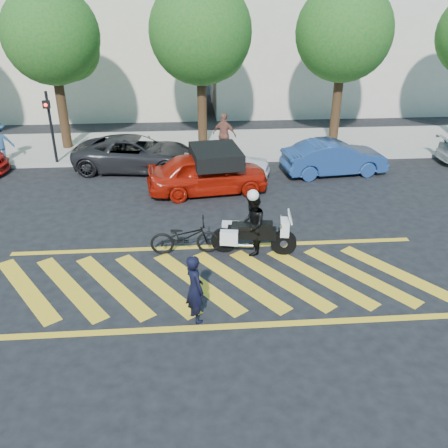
{
  "coord_description": "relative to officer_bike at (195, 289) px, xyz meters",
  "views": [
    {
      "loc": [
        -0.69,
        -10.58,
        6.96
      ],
      "look_at": [
        0.22,
        1.29,
        1.05
      ],
      "focal_mm": 38.0,
      "sensor_mm": 36.0,
      "label": 1
    }
  ],
  "objects": [
    {
      "name": "bicycle",
      "position": [
        -0.22,
        3.15,
        -0.32
      ],
      "size": [
        2.03,
        0.73,
        1.06
      ],
      "primitive_type": "imported",
      "rotation": [
        0.0,
        0.0,
        1.58
      ],
      "color": "black",
      "rests_on": "ground"
    },
    {
      "name": "building_left",
      "position": [
        -7.34,
        22.56,
        4.15
      ],
      "size": [
        16.0,
        8.0,
        10.0
      ],
      "primitive_type": "cube",
      "color": "beige",
      "rests_on": "ground"
    },
    {
      "name": "officer_bike",
      "position": [
        0.0,
        0.0,
        0.0
      ],
      "size": [
        0.64,
        0.74,
        1.71
      ],
      "primitive_type": "imported",
      "rotation": [
        0.0,
        0.0,
        2.03
      ],
      "color": "black",
      "rests_on": "ground"
    },
    {
      "name": "parked_right",
      "position": [
        5.96,
        9.36,
        -0.15
      ],
      "size": [
        4.42,
        1.96,
        1.41
      ],
      "primitive_type": "imported",
      "rotation": [
        0.0,
        0.0,
        1.68
      ],
      "color": "navy",
      "rests_on": "ground"
    },
    {
      "name": "signal_pole",
      "position": [
        -5.84,
        11.3,
        1.07
      ],
      "size": [
        0.28,
        0.43,
        3.2
      ],
      "color": "black",
      "rests_on": "ground"
    },
    {
      "name": "pedestrian_right",
      "position": [
        1.58,
        11.69,
        0.26
      ],
      "size": [
        1.22,
        0.97,
        1.93
      ],
      "primitive_type": "imported",
      "rotation": [
        0.0,
        0.0,
        2.63
      ],
      "color": "#935443",
      "rests_on": "sidewalk"
    },
    {
      "name": "sidewalk",
      "position": [
        0.66,
        13.56,
        -0.78
      ],
      "size": [
        60.0,
        5.0,
        0.15
      ],
      "primitive_type": "cube",
      "color": "#9E998E",
      "rests_on": "ground"
    },
    {
      "name": "building_right",
      "position": [
        9.66,
        22.56,
        4.65
      ],
      "size": [
        16.0,
        8.0,
        11.0
      ],
      "primitive_type": "cube",
      "color": "beige",
      "rests_on": "ground"
    },
    {
      "name": "police_motorcycle",
      "position": [
        1.72,
        3.02,
        -0.26
      ],
      "size": [
        2.48,
        0.93,
        1.1
      ],
      "rotation": [
        0.0,
        0.0,
        -0.16
      ],
      "color": "black",
      "rests_on": "ground"
    },
    {
      "name": "tree_center",
      "position": [
        0.79,
        13.62,
        4.24
      ],
      "size": [
        4.6,
        4.6,
        7.56
      ],
      "color": "black",
      "rests_on": "ground"
    },
    {
      "name": "parked_mid_left",
      "position": [
        -2.28,
        10.53,
        -0.14
      ],
      "size": [
        5.43,
        3.03,
        1.44
      ],
      "primitive_type": "imported",
      "rotation": [
        0.0,
        0.0,
        1.44
      ],
      "color": "black",
      "rests_on": "ground"
    },
    {
      "name": "crosswalk",
      "position": [
        0.62,
        1.56,
        -0.85
      ],
      "size": [
        12.33,
        4.0,
        0.01
      ],
      "color": "yellow",
      "rests_on": "ground"
    },
    {
      "name": "officer_moto",
      "position": [
        1.71,
        3.01,
        0.07
      ],
      "size": [
        0.83,
        1.0,
        1.84
      ],
      "primitive_type": "imported",
      "rotation": [
        0.0,
        0.0,
        -1.73
      ],
      "color": "black",
      "rests_on": "ground"
    },
    {
      "name": "tree_right",
      "position": [
        7.29,
        13.62,
        4.19
      ],
      "size": [
        4.4,
        4.4,
        7.41
      ],
      "color": "black",
      "rests_on": "ground"
    },
    {
      "name": "red_convertible",
      "position": [
        0.64,
        7.76,
        -0.08
      ],
      "size": [
        4.71,
        2.38,
        1.54
      ],
      "primitive_type": "imported",
      "rotation": [
        0.0,
        0.0,
        1.7
      ],
      "color": "#A61507",
      "rests_on": "ground"
    },
    {
      "name": "ground",
      "position": [
        0.66,
        1.56,
        -0.85
      ],
      "size": [
        90.0,
        90.0,
        0.0
      ],
      "primitive_type": "plane",
      "color": "black",
      "rests_on": "ground"
    },
    {
      "name": "parked_mid_right",
      "position": [
        1.47,
        9.36,
        -0.24
      ],
      "size": [
        3.74,
        1.88,
        1.22
      ],
      "primitive_type": "imported",
      "rotation": [
        0.0,
        0.0,
        1.45
      ],
      "color": "white",
      "rests_on": "ground"
    },
    {
      "name": "tree_left",
      "position": [
        -5.71,
        13.62,
        4.14
      ],
      "size": [
        4.2,
        4.2,
        7.26
      ],
      "color": "black",
      "rests_on": "ground"
    }
  ]
}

